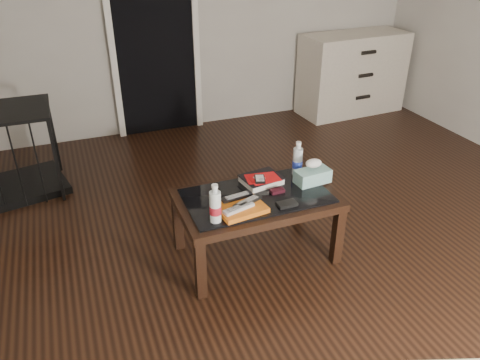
{
  "coord_description": "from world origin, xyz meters",
  "views": [
    {
      "loc": [
        -1.31,
        -2.24,
        1.96
      ],
      "look_at": [
        -0.38,
        0.16,
        0.55
      ],
      "focal_mm": 35.0,
      "sensor_mm": 36.0,
      "label": 1
    }
  ],
  "objects_px": {
    "water_bottle_left": "(215,203)",
    "water_bottle_right": "(298,158)",
    "pet_crate": "(1,168)",
    "tissue_box": "(312,176)",
    "textbook": "(261,180)",
    "coffee_table": "(256,204)",
    "dresser": "(352,74)"
  },
  "relations": [
    {
      "from": "textbook",
      "to": "tissue_box",
      "type": "bearing_deg",
      "value": -28.57
    },
    {
      "from": "coffee_table",
      "to": "tissue_box",
      "type": "relative_size",
      "value": 4.35
    },
    {
      "from": "dresser",
      "to": "water_bottle_left",
      "type": "distance_m",
      "value": 3.37
    },
    {
      "from": "water_bottle_left",
      "to": "water_bottle_right",
      "type": "xyz_separation_m",
      "value": [
        0.7,
        0.35,
        0.0
      ]
    },
    {
      "from": "water_bottle_left",
      "to": "tissue_box",
      "type": "xyz_separation_m",
      "value": [
        0.74,
        0.2,
        -0.07
      ]
    },
    {
      "from": "pet_crate",
      "to": "water_bottle_left",
      "type": "bearing_deg",
      "value": -65.48
    },
    {
      "from": "pet_crate",
      "to": "water_bottle_left",
      "type": "relative_size",
      "value": 4.24
    },
    {
      "from": "coffee_table",
      "to": "water_bottle_right",
      "type": "bearing_deg",
      "value": 24.04
    },
    {
      "from": "coffee_table",
      "to": "textbook",
      "type": "distance_m",
      "value": 0.18
    },
    {
      "from": "water_bottle_left",
      "to": "water_bottle_right",
      "type": "height_order",
      "value": "same"
    },
    {
      "from": "textbook",
      "to": "water_bottle_left",
      "type": "xyz_separation_m",
      "value": [
        -0.42,
        -0.32,
        0.1
      ]
    },
    {
      "from": "textbook",
      "to": "tissue_box",
      "type": "xyz_separation_m",
      "value": [
        0.32,
        -0.11,
        0.02
      ]
    },
    {
      "from": "dresser",
      "to": "textbook",
      "type": "relative_size",
      "value": 4.91
    },
    {
      "from": "coffee_table",
      "to": "water_bottle_left",
      "type": "xyz_separation_m",
      "value": [
        -0.33,
        -0.18,
        0.18
      ]
    },
    {
      "from": "dresser",
      "to": "water_bottle_left",
      "type": "xyz_separation_m",
      "value": [
        -2.43,
        -2.33,
        0.13
      ]
    },
    {
      "from": "water_bottle_right",
      "to": "dresser",
      "type": "bearing_deg",
      "value": 48.82
    },
    {
      "from": "tissue_box",
      "to": "pet_crate",
      "type": "bearing_deg",
      "value": 138.84
    },
    {
      "from": "dresser",
      "to": "pet_crate",
      "type": "relative_size",
      "value": 1.22
    },
    {
      "from": "pet_crate",
      "to": "water_bottle_left",
      "type": "height_order",
      "value": "pet_crate"
    },
    {
      "from": "coffee_table",
      "to": "dresser",
      "type": "xyz_separation_m",
      "value": [
        2.1,
        2.15,
        0.05
      ]
    },
    {
      "from": "water_bottle_right",
      "to": "water_bottle_left",
      "type": "bearing_deg",
      "value": -153.6
    },
    {
      "from": "dresser",
      "to": "water_bottle_right",
      "type": "xyz_separation_m",
      "value": [
        -1.73,
        -1.98,
        0.13
      ]
    },
    {
      "from": "textbook",
      "to": "dresser",
      "type": "bearing_deg",
      "value": 36.28
    },
    {
      "from": "coffee_table",
      "to": "pet_crate",
      "type": "distance_m",
      "value": 2.19
    },
    {
      "from": "dresser",
      "to": "tissue_box",
      "type": "bearing_deg",
      "value": -132.01
    },
    {
      "from": "coffee_table",
      "to": "dresser",
      "type": "relative_size",
      "value": 0.81
    },
    {
      "from": "coffee_table",
      "to": "water_bottle_left",
      "type": "relative_size",
      "value": 4.2
    },
    {
      "from": "coffee_table",
      "to": "water_bottle_left",
      "type": "bearing_deg",
      "value": -151.11
    },
    {
      "from": "pet_crate",
      "to": "water_bottle_right",
      "type": "distance_m",
      "value": 2.4
    },
    {
      "from": "coffee_table",
      "to": "water_bottle_left",
      "type": "height_order",
      "value": "water_bottle_left"
    },
    {
      "from": "pet_crate",
      "to": "water_bottle_left",
      "type": "xyz_separation_m",
      "value": [
        1.27,
        -1.67,
        0.35
      ]
    },
    {
      "from": "dresser",
      "to": "textbook",
      "type": "xyz_separation_m",
      "value": [
        -2.01,
        -2.01,
        0.03
      ]
    }
  ]
}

